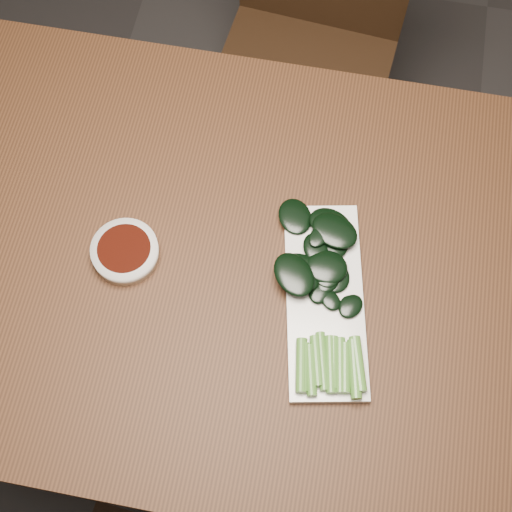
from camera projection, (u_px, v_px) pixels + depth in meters
name	position (u px, v px, depth m)	size (l,w,h in m)	color
ground	(241.00, 371.00, 1.84)	(6.00, 6.00, 0.00)	#2C2A2A
table	(234.00, 275.00, 1.22)	(1.40, 0.80, 0.75)	#3F2312
chair_far	(309.00, 43.00, 1.65)	(0.43, 0.43, 0.89)	black
sauce_bowl	(125.00, 252.00, 1.14)	(0.11, 0.11, 0.03)	white
serving_plate	(325.00, 300.00, 1.12)	(0.18, 0.34, 0.01)	white
gai_lan	(324.00, 297.00, 1.10)	(0.19, 0.33, 0.03)	#4E882F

